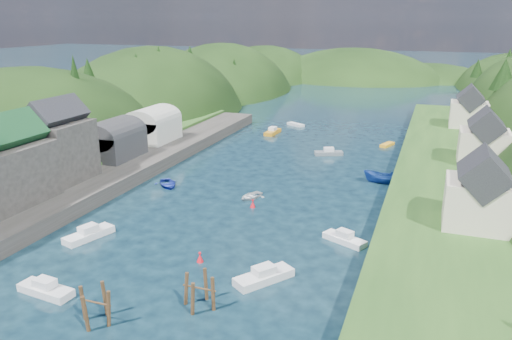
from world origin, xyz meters
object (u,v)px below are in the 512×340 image
at_px(channel_buoy_near, 200,257).
at_px(channel_buoy_far, 253,204).
at_px(piling_cluster_near, 96,309).
at_px(piling_cluster_far, 199,294).

height_order(channel_buoy_near, channel_buoy_far, same).
bearing_deg(channel_buoy_near, piling_cluster_near, -104.51).
relative_size(piling_cluster_far, channel_buoy_near, 3.23).
bearing_deg(channel_buoy_near, piling_cluster_far, -64.02).
relative_size(piling_cluster_near, piling_cluster_far, 1.04).
xyz_separation_m(channel_buoy_near, channel_buoy_far, (-0.23, 15.85, 0.00)).
distance_m(piling_cluster_near, channel_buoy_near, 12.65).
bearing_deg(piling_cluster_near, channel_buoy_near, 75.49).
bearing_deg(piling_cluster_far, piling_cluster_near, -143.80).
distance_m(channel_buoy_near, channel_buoy_far, 15.85).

